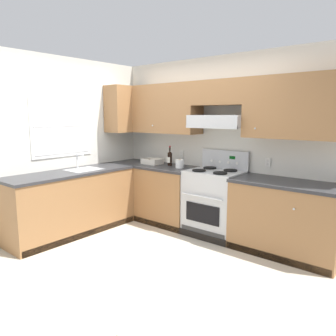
% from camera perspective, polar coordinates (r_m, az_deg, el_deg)
% --- Properties ---
extents(ground_plane, '(7.04, 7.04, 0.00)m').
position_cam_1_polar(ground_plane, '(4.18, -6.16, -14.91)').
color(ground_plane, '#B2AA99').
extents(wall_back, '(4.68, 0.57, 2.55)m').
position_cam_1_polar(wall_back, '(4.78, 10.41, 6.37)').
color(wall_back, silver).
rests_on(wall_back, ground_plane).
extents(wall_left, '(0.47, 4.00, 2.55)m').
position_cam_1_polar(wall_left, '(5.22, -16.90, 4.86)').
color(wall_left, silver).
rests_on(wall_left, ground_plane).
extents(counter_back_run, '(3.60, 0.65, 0.91)m').
position_cam_1_polar(counter_back_run, '(4.80, 6.45, -5.98)').
color(counter_back_run, olive).
rests_on(counter_back_run, ground_plane).
extents(counter_left_run, '(0.63, 1.91, 1.13)m').
position_cam_1_polar(counter_left_run, '(4.95, -16.39, -5.72)').
color(counter_left_run, olive).
rests_on(counter_left_run, ground_plane).
extents(stove, '(0.76, 0.62, 1.20)m').
position_cam_1_polar(stove, '(4.72, 8.04, -5.92)').
color(stove, '#B7BABC').
rests_on(stove, ground_plane).
extents(wine_bottle, '(0.07, 0.07, 0.32)m').
position_cam_1_polar(wine_bottle, '(5.16, 0.32, 1.79)').
color(wine_bottle, black).
rests_on(wine_bottle, counter_back_run).
extents(bowl, '(0.31, 0.23, 0.08)m').
position_cam_1_polar(bowl, '(5.38, -2.76, 1.04)').
color(bowl, beige).
rests_on(bowl, counter_back_run).
extents(paper_towel_roll, '(0.13, 0.13, 0.13)m').
position_cam_1_polar(paper_towel_roll, '(4.95, 2.05, 0.75)').
color(paper_towel_roll, white).
rests_on(paper_towel_roll, counter_back_run).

